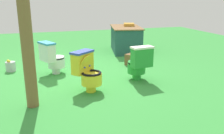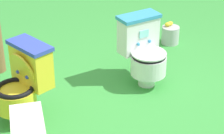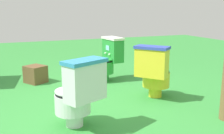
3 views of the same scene
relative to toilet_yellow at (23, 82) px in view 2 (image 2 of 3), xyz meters
name	(u,v)px [view 2 (image 2 of 3)]	position (x,y,z in m)	size (l,w,h in m)	color
ground	(146,115)	(-1.12, 0.10, -0.37)	(14.00, 14.00, 0.00)	green
toilet_yellow	(23,82)	(0.00, 0.00, 0.00)	(0.64, 0.62, 0.73)	yellow
toilet_white	(144,50)	(-1.20, -0.53, 0.00)	(0.57, 0.62, 0.73)	white
lemon_bucket	(170,34)	(-1.71, -1.45, -0.26)	(0.22, 0.22, 0.28)	#B7B7BF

